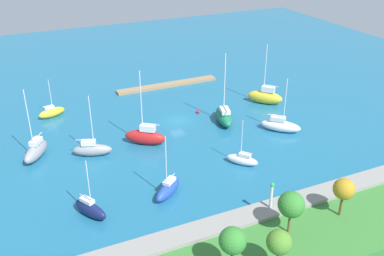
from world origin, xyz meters
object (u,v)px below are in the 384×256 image
(pier_dock, at_px, (167,85))
(park_tree_mideast, at_px, (279,242))
(sailboat_green_mid_basin, at_px, (224,116))
(sailboat_blue_far_north, at_px, (168,189))
(harbor_beacon, at_px, (272,193))
(sailboat_white_outer_mooring, at_px, (242,159))
(park_tree_west, at_px, (344,189))
(sailboat_gray_lone_north, at_px, (92,149))
(sailboat_red_inner_mooring, at_px, (145,136))
(park_tree_center, at_px, (233,241))
(sailboat_white_off_beacon, at_px, (280,125))
(park_tree_midwest, at_px, (291,205))
(sailboat_yellow_west_end, at_px, (52,112))
(sailboat_yellow_far_south, at_px, (265,96))
(mooring_buoy_red, at_px, (198,111))
(sailboat_navy_center_basin, at_px, (90,209))
(sailboat_gray_near_pier, at_px, (36,151))

(pier_dock, xyz_separation_m, park_tree_mideast, (10.45, 57.26, 4.36))
(sailboat_green_mid_basin, xyz_separation_m, sailboat_blue_far_north, (17.96, 17.09, -0.27))
(harbor_beacon, relative_size, sailboat_white_outer_mooring, 0.50)
(sailboat_white_outer_mooring, bearing_deg, park_tree_west, 152.75)
(sailboat_gray_lone_north, relative_size, sailboat_red_inner_mooring, 0.80)
(park_tree_west, xyz_separation_m, sailboat_white_outer_mooring, (4.01, -16.95, -3.97))
(park_tree_center, xyz_separation_m, sailboat_white_outer_mooring, (-13.10, -19.76, -4.40))
(harbor_beacon, height_order, sailboat_white_off_beacon, sailboat_white_off_beacon)
(pier_dock, distance_m, sailboat_blue_far_north, 41.69)
(pier_dock, height_order, harbor_beacon, harbor_beacon)
(park_tree_mideast, xyz_separation_m, sailboat_blue_far_north, (4.95, -18.52, -3.61))
(park_tree_midwest, relative_size, sailboat_yellow_west_end, 0.74)
(sailboat_blue_far_north, relative_size, sailboat_white_outer_mooring, 1.24)
(sailboat_white_off_beacon, bearing_deg, pier_dock, 154.67)
(sailboat_white_off_beacon, relative_size, sailboat_blue_far_north, 1.06)
(pier_dock, xyz_separation_m, park_tree_center, (15.06, 55.67, 4.98))
(sailboat_yellow_far_south, bearing_deg, mooring_buoy_red, 41.87)
(sailboat_gray_lone_north, bearing_deg, sailboat_navy_center_basin, -83.31)
(park_tree_mideast, distance_m, sailboat_navy_center_basin, 24.52)
(park_tree_mideast, bearing_deg, sailboat_gray_near_pier, -61.31)
(sailboat_white_off_beacon, relative_size, sailboat_yellow_far_south, 0.81)
(park_tree_center, height_order, sailboat_yellow_west_end, sailboat_yellow_west_end)
(park_tree_center, height_order, park_tree_west, park_tree_center)
(sailboat_yellow_west_end, relative_size, sailboat_blue_far_north, 0.80)
(park_tree_west, distance_m, sailboat_white_off_beacon, 25.51)
(sailboat_yellow_west_end, distance_m, sailboat_yellow_far_south, 41.88)
(pier_dock, height_order, sailboat_green_mid_basin, sailboat_green_mid_basin)
(park_tree_west, height_order, sailboat_green_mid_basin, sailboat_green_mid_basin)
(sailboat_gray_lone_north, xyz_separation_m, mooring_buoy_red, (-22.29, -7.62, -0.79))
(park_tree_midwest, xyz_separation_m, sailboat_red_inner_mooring, (7.58, -29.41, -3.49))
(sailboat_white_outer_mooring, height_order, mooring_buoy_red, sailboat_white_outer_mooring)
(sailboat_blue_far_north, height_order, mooring_buoy_red, sailboat_blue_far_north)
(park_tree_center, xyz_separation_m, sailboat_yellow_far_south, (-29.46, -38.44, -3.75))
(pier_dock, xyz_separation_m, sailboat_yellow_far_south, (-14.40, 17.23, 1.23))
(sailboat_blue_far_north, relative_size, sailboat_yellow_far_south, 0.77)
(park_tree_midwest, bearing_deg, sailboat_blue_far_north, -55.62)
(sailboat_green_mid_basin, xyz_separation_m, sailboat_red_inner_mooring, (15.88, 1.81, 0.16))
(pier_dock, height_order, park_tree_midwest, park_tree_midwest)
(park_tree_west, bearing_deg, park_tree_center, 9.33)
(sailboat_gray_lone_north, height_order, sailboat_white_outer_mooring, sailboat_gray_lone_north)
(park_tree_midwest, bearing_deg, park_tree_center, 16.80)
(park_tree_west, height_order, sailboat_blue_far_north, sailboat_blue_far_north)
(sailboat_red_inner_mooring, height_order, sailboat_yellow_far_south, sailboat_red_inner_mooring)
(pier_dock, height_order, park_tree_mideast, park_tree_mideast)
(sailboat_green_mid_basin, distance_m, mooring_buoy_red, 6.38)
(pier_dock, relative_size, sailboat_blue_far_north, 2.47)
(sailboat_white_outer_mooring, bearing_deg, sailboat_yellow_far_south, -81.78)
(park_tree_center, relative_size, sailboat_red_inner_mooring, 0.45)
(sailboat_white_off_beacon, bearing_deg, sailboat_yellow_far_south, 114.85)
(sailboat_blue_far_north, distance_m, sailboat_yellow_far_south, 36.75)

